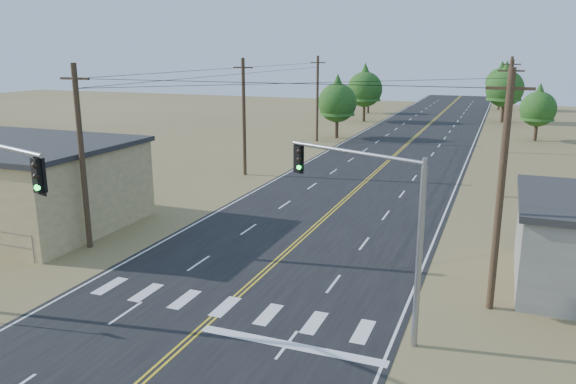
% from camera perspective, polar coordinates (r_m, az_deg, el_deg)
% --- Properties ---
extents(road, '(15.00, 200.00, 0.02)m').
position_cam_1_polar(road, '(44.08, 6.89, 0.19)').
color(road, black).
rests_on(road, ground).
extents(utility_pole_left_near, '(1.80, 0.30, 10.00)m').
position_cam_1_polar(utility_pole_left_near, '(31.94, -20.21, 3.41)').
color(utility_pole_left_near, '#4C3826').
rests_on(utility_pole_left_near, ground).
extents(utility_pole_left_mid, '(1.80, 0.30, 10.00)m').
position_cam_1_polar(utility_pole_left_mid, '(48.58, -4.50, 7.68)').
color(utility_pole_left_mid, '#4C3826').
rests_on(utility_pole_left_mid, ground).
extents(utility_pole_left_far, '(1.80, 0.30, 10.00)m').
position_cam_1_polar(utility_pole_left_far, '(67.08, 3.00, 9.50)').
color(utility_pole_left_far, '#4C3826').
rests_on(utility_pole_left_far, ground).
extents(utility_pole_right_near, '(1.80, 0.30, 10.00)m').
position_cam_1_polar(utility_pole_right_near, '(24.13, 20.79, 0.07)').
color(utility_pole_right_near, '#4C3826').
rests_on(utility_pole_right_near, ground).
extents(utility_pole_right_mid, '(1.80, 0.30, 10.00)m').
position_cam_1_polar(utility_pole_right_mid, '(43.83, 21.25, 6.05)').
color(utility_pole_right_mid, '#4C3826').
rests_on(utility_pole_right_mid, ground).
extents(utility_pole_right_far, '(1.80, 0.30, 10.00)m').
position_cam_1_polar(utility_pole_right_far, '(63.72, 21.43, 8.31)').
color(utility_pole_right_far, '#4C3826').
rests_on(utility_pole_right_far, ground).
extents(signal_mast_right, '(5.87, 2.70, 7.08)m').
position_cam_1_polar(signal_mast_right, '(21.13, 9.14, -1.91)').
color(signal_mast_right, gray).
rests_on(signal_mast_right, ground).
extents(tree_left_near, '(4.74, 4.74, 7.90)m').
position_cam_1_polar(tree_left_near, '(69.76, 5.04, 9.42)').
color(tree_left_near, '#3F2D1E').
rests_on(tree_left_near, ground).
extents(tree_left_mid, '(5.29, 5.29, 8.82)m').
position_cam_1_polar(tree_left_mid, '(86.83, 7.81, 10.65)').
color(tree_left_mid, '#3F2D1E').
rests_on(tree_left_mid, ground).
extents(tree_left_far, '(3.77, 3.77, 6.28)m').
position_cam_1_polar(tree_left_far, '(98.64, 8.20, 10.15)').
color(tree_left_far, '#3F2D1E').
rests_on(tree_left_far, ground).
extents(tree_right_near, '(4.16, 4.16, 6.93)m').
position_cam_1_polar(tree_right_near, '(73.56, 24.10, 8.03)').
color(tree_right_near, '#3F2D1E').
rests_on(tree_right_near, ground).
extents(tree_right_mid, '(5.50, 5.50, 9.17)m').
position_cam_1_polar(tree_right_mid, '(90.85, 21.19, 10.13)').
color(tree_right_mid, '#3F2D1E').
rests_on(tree_right_mid, ground).
extents(tree_right_far, '(5.30, 5.30, 8.83)m').
position_cam_1_polar(tree_right_far, '(110.18, 20.82, 10.61)').
color(tree_right_far, '#3F2D1E').
rests_on(tree_right_far, ground).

